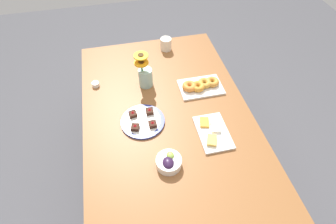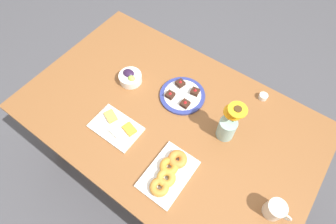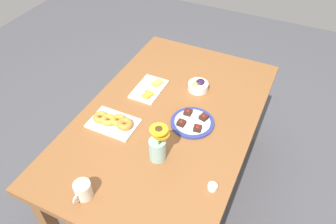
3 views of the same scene
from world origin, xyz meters
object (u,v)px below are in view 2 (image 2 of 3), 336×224
dining_table (168,123)px  croissant_platter (168,173)px  dessert_plate (182,95)px  cheese_platter (116,127)px  grape_bowl (130,77)px  jam_cup_honey (263,96)px  coffee_mug (275,210)px  flower_vase (228,126)px

dining_table → croissant_platter: bearing=-53.7°
dining_table → croissant_platter: croissant_platter is taller
dessert_plate → cheese_platter: bearing=-113.9°
grape_bowl → jam_cup_honey: size_ratio=2.75×
coffee_mug → dessert_plate: coffee_mug is taller
dining_table → flower_vase: 0.36m
dining_table → jam_cup_honey: jam_cup_honey is taller
croissant_platter → dessert_plate: (-0.20, 0.41, -0.01)m
grape_bowl → jam_cup_honey: 0.76m
dessert_plate → flower_vase: flower_vase is taller
coffee_mug → dessert_plate: 0.73m
dining_table → coffee_mug: size_ratio=13.56×
grape_bowl → croissant_platter: size_ratio=0.47×
jam_cup_honey → flower_vase: size_ratio=0.20×
flower_vase → grape_bowl: bearing=-178.5°
dining_table → jam_cup_honey: size_ratio=33.33×
cheese_platter → jam_cup_honey: size_ratio=5.42×
coffee_mug → jam_cup_honey: size_ratio=2.46×
dining_table → cheese_platter: bearing=-128.8°
dining_table → cheese_platter: (-0.18, -0.22, 0.10)m
cheese_platter → dessert_plate: bearing=66.1°
coffee_mug → cheese_platter: (-0.84, -0.09, -0.04)m
coffee_mug → flower_vase: (-0.36, 0.21, 0.04)m
cheese_platter → flower_vase: 0.57m
cheese_platter → croissant_platter: (0.37, -0.04, 0.01)m
flower_vase → dining_table: bearing=-164.5°
coffee_mug → grape_bowl: coffee_mug is taller
cheese_platter → croissant_platter: bearing=-6.5°
dining_table → dessert_plate: dessert_plate is taller
croissant_platter → dessert_plate: 0.46m
grape_bowl → dessert_plate: (0.31, 0.09, -0.02)m
cheese_platter → jam_cup_honey: cheese_platter is taller
grape_bowl → dessert_plate: size_ratio=0.51×
grape_bowl → cheese_platter: grape_bowl is taller
cheese_platter → grape_bowl: bearing=116.8°
grape_bowl → jam_cup_honey: bearing=26.6°
croissant_platter → dessert_plate: dessert_plate is taller
coffee_mug → croissant_platter: coffee_mug is taller
croissant_platter → coffee_mug: bearing=15.4°
coffee_mug → jam_cup_honey: coffee_mug is taller
grape_bowl → flower_vase: bearing=1.5°
dining_table → dessert_plate: size_ratio=6.23×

